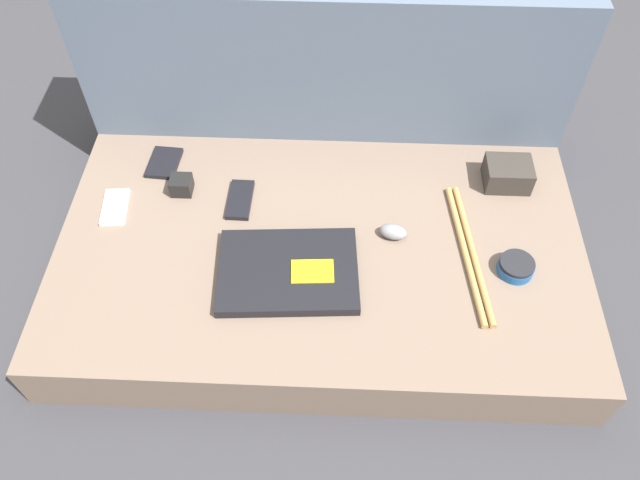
{
  "coord_description": "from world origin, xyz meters",
  "views": [
    {
      "loc": [
        0.04,
        -0.85,
        1.23
      ],
      "look_at": [
        0.0,
        0.0,
        0.15
      ],
      "focal_mm": 35.0,
      "sensor_mm": 36.0,
      "label": 1
    }
  ],
  "objects_px": {
    "computer_mouse": "(393,232)",
    "phone_small": "(240,200)",
    "laptop": "(288,271)",
    "speaker_puck": "(516,267)",
    "camera_pouch": "(508,174)",
    "phone_silver": "(164,163)",
    "phone_black": "(115,207)",
    "charger_brick": "(181,185)"
  },
  "relations": [
    {
      "from": "phone_black",
      "to": "camera_pouch",
      "type": "height_order",
      "value": "camera_pouch"
    },
    {
      "from": "phone_silver",
      "to": "camera_pouch",
      "type": "height_order",
      "value": "camera_pouch"
    },
    {
      "from": "speaker_puck",
      "to": "phone_black",
      "type": "distance_m",
      "value": 0.92
    },
    {
      "from": "computer_mouse",
      "to": "speaker_puck",
      "type": "relative_size",
      "value": 0.87
    },
    {
      "from": "laptop",
      "to": "phone_small",
      "type": "distance_m",
      "value": 0.24
    },
    {
      "from": "computer_mouse",
      "to": "phone_silver",
      "type": "distance_m",
      "value": 0.6
    },
    {
      "from": "phone_silver",
      "to": "phone_small",
      "type": "xyz_separation_m",
      "value": [
        0.2,
        -0.11,
        0.0
      ]
    },
    {
      "from": "phone_silver",
      "to": "charger_brick",
      "type": "distance_m",
      "value": 0.11
    },
    {
      "from": "phone_small",
      "to": "phone_black",
      "type": "bearing_deg",
      "value": -172.3
    },
    {
      "from": "laptop",
      "to": "camera_pouch",
      "type": "distance_m",
      "value": 0.58
    },
    {
      "from": "laptop",
      "to": "computer_mouse",
      "type": "height_order",
      "value": "computer_mouse"
    },
    {
      "from": "computer_mouse",
      "to": "speaker_puck",
      "type": "xyz_separation_m",
      "value": [
        0.26,
        -0.08,
        -0.0
      ]
    },
    {
      "from": "phone_small",
      "to": "speaker_puck",
      "type": "bearing_deg",
      "value": -14.7
    },
    {
      "from": "computer_mouse",
      "to": "laptop",
      "type": "bearing_deg",
      "value": -139.55
    },
    {
      "from": "speaker_puck",
      "to": "charger_brick",
      "type": "xyz_separation_m",
      "value": [
        -0.76,
        0.2,
        0.01
      ]
    },
    {
      "from": "phone_silver",
      "to": "phone_small",
      "type": "relative_size",
      "value": 0.9
    },
    {
      "from": "phone_black",
      "to": "charger_brick",
      "type": "height_order",
      "value": "charger_brick"
    },
    {
      "from": "laptop",
      "to": "speaker_puck",
      "type": "height_order",
      "value": "speaker_puck"
    },
    {
      "from": "computer_mouse",
      "to": "phone_silver",
      "type": "bearing_deg",
      "value": 173.62
    },
    {
      "from": "speaker_puck",
      "to": "phone_black",
      "type": "relative_size",
      "value": 0.69
    },
    {
      "from": "camera_pouch",
      "to": "charger_brick",
      "type": "bearing_deg",
      "value": -175.53
    },
    {
      "from": "speaker_puck",
      "to": "camera_pouch",
      "type": "distance_m",
      "value": 0.26
    },
    {
      "from": "phone_small",
      "to": "camera_pouch",
      "type": "bearing_deg",
      "value": 8.97
    },
    {
      "from": "speaker_puck",
      "to": "camera_pouch",
      "type": "relative_size",
      "value": 0.72
    },
    {
      "from": "phone_small",
      "to": "charger_brick",
      "type": "height_order",
      "value": "charger_brick"
    },
    {
      "from": "computer_mouse",
      "to": "phone_silver",
      "type": "xyz_separation_m",
      "value": [
        -0.56,
        0.2,
        -0.01
      ]
    },
    {
      "from": "computer_mouse",
      "to": "phone_small",
      "type": "height_order",
      "value": "computer_mouse"
    },
    {
      "from": "phone_silver",
      "to": "charger_brick",
      "type": "xyz_separation_m",
      "value": [
        0.06,
        -0.09,
        0.02
      ]
    },
    {
      "from": "laptop",
      "to": "speaker_puck",
      "type": "bearing_deg",
      "value": -0.12
    },
    {
      "from": "computer_mouse",
      "to": "speaker_puck",
      "type": "height_order",
      "value": "computer_mouse"
    },
    {
      "from": "computer_mouse",
      "to": "phone_black",
      "type": "xyz_separation_m",
      "value": [
        -0.65,
        0.06,
        -0.01
      ]
    },
    {
      "from": "computer_mouse",
      "to": "phone_black",
      "type": "bearing_deg",
      "value": -171.29
    },
    {
      "from": "phone_silver",
      "to": "camera_pouch",
      "type": "distance_m",
      "value": 0.84
    },
    {
      "from": "speaker_puck",
      "to": "charger_brick",
      "type": "relative_size",
      "value": 1.57
    },
    {
      "from": "laptop",
      "to": "phone_silver",
      "type": "xyz_separation_m",
      "value": [
        -0.33,
        0.32,
        -0.01
      ]
    },
    {
      "from": "computer_mouse",
      "to": "phone_silver",
      "type": "height_order",
      "value": "computer_mouse"
    },
    {
      "from": "phone_black",
      "to": "charger_brick",
      "type": "distance_m",
      "value": 0.16
    },
    {
      "from": "laptop",
      "to": "phone_small",
      "type": "xyz_separation_m",
      "value": [
        -0.13,
        0.2,
        -0.01
      ]
    },
    {
      "from": "computer_mouse",
      "to": "phone_small",
      "type": "relative_size",
      "value": 0.57
    },
    {
      "from": "charger_brick",
      "to": "camera_pouch",
      "type": "bearing_deg",
      "value": 4.47
    },
    {
      "from": "phone_silver",
      "to": "camera_pouch",
      "type": "bearing_deg",
      "value": 2.25
    },
    {
      "from": "laptop",
      "to": "phone_silver",
      "type": "relative_size",
      "value": 2.9
    }
  ]
}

